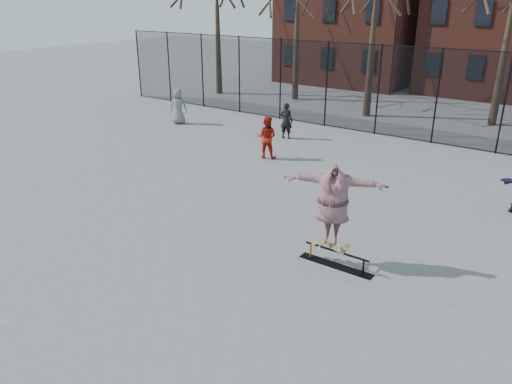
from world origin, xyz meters
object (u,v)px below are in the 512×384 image
Objects in this scene: skateboard at (331,247)px; bystander_black at (286,121)px; bystander_red at (267,137)px; skate_rail at (336,260)px; skater at (333,207)px; bystander_grey at (178,106)px.

bystander_black is at bearing 127.73° from skateboard.
bystander_red is at bearing 98.08° from bystander_black.
skate_rail is 1.32m from skater.
skate_rail is 0.34m from skateboard.
bystander_grey reaches higher than bystander_red.
skateboard is 0.35× the size of skater.
bystander_red is at bearing 131.64° from bystander_grey.
bystander_red reaches higher than skateboard.
bystander_black is at bearing -89.72° from bystander_red.
bystander_red is (0.91, -2.86, 0.03)m from bystander_black.
bystander_red is (-5.94, 6.00, 0.36)m from skateboard.
skater is (-0.17, 0.00, 1.31)m from skate_rail.
skateboard reaches higher than skate_rail.
bystander_black is at bearing 107.77° from skater.
bystander_grey is 7.00m from bystander_red.
bystander_grey is at bearing 147.46° from skateboard.
skate_rail is 1.09× the size of bystander_grey.
skateboard is at bearing 118.12° from bystander_black.
bystander_black is 0.96× the size of bystander_red.
skater is 8.46m from bystander_red.
bystander_grey is at bearing 147.80° from skate_rail.
bystander_black is at bearing 128.39° from skate_rail.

